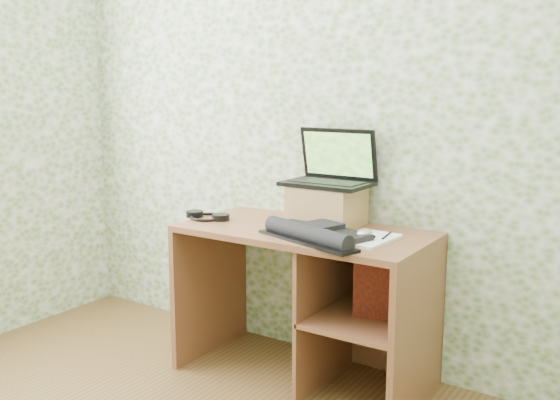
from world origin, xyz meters
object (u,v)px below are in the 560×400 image
Objects in this scene: riser at (327,205)px; notepad at (367,239)px; laptop at (332,172)px; keyboard at (315,233)px; desk at (321,284)px.

notepad is (0.31, -0.18, -0.09)m from riser.
laptop is at bearing 147.95° from notepad.
riser reaches higher than keyboard.
laptop is at bearing 90.00° from riser.
desk is 0.34m from keyboard.
laptop is 0.41m from keyboard.
notepad is (0.31, -0.22, -0.25)m from laptop.
laptop is at bearing 103.21° from desk.
riser is 1.10× the size of notepad.
keyboard reaches higher than notepad.
riser is at bearing 127.07° from keyboard.
desk is at bearing -72.06° from riser.
desk is 4.10× the size of notepad.
keyboard is at bearing -72.52° from laptop.
laptop is 0.45m from notepad.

